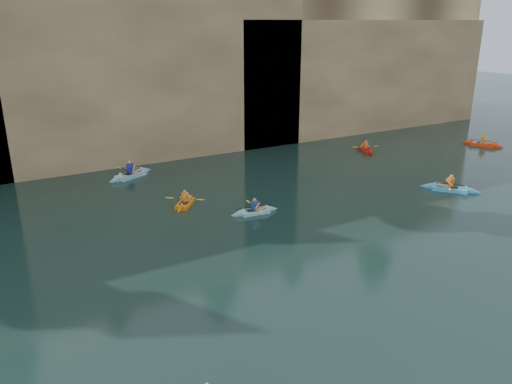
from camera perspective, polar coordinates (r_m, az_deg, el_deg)
ground at (r=16.86m, az=7.10°, el=-14.84°), size 160.00×160.00×0.00m
cliff at (r=42.07m, az=-18.49°, el=13.45°), size 70.00×16.00×12.00m
cliff_slab_center at (r=35.47m, az=-12.59°, el=12.62°), size 24.00×2.40×11.40m
cliff_slab_east at (r=45.74m, az=12.67°, el=12.95°), size 26.00×2.40×9.84m
sea_cave_center at (r=34.20m, az=-21.36°, el=4.55°), size 3.50×1.00×3.20m
sea_cave_east at (r=38.56m, az=-0.44°, el=8.35°), size 5.00×1.00×4.50m
kayaker_orange at (r=26.92m, az=-8.09°, el=-1.25°), size 2.28×2.57×1.06m
kayaker_ltblue_near at (r=25.52m, az=-0.17°, el=-2.20°), size 2.69×2.08×1.03m
kayaker_red_far at (r=38.74m, az=12.39°, el=4.75°), size 2.01×2.92×1.05m
kayaker_ltblue_mid at (r=32.45m, az=-14.14°, el=1.93°), size 3.50×2.38×1.34m
kayaker_blue_east at (r=31.03m, az=21.30°, el=0.38°), size 2.62×3.16×1.21m
kayaker_extra_east at (r=43.44m, az=24.48°, el=5.01°), size 2.13×3.10×1.18m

